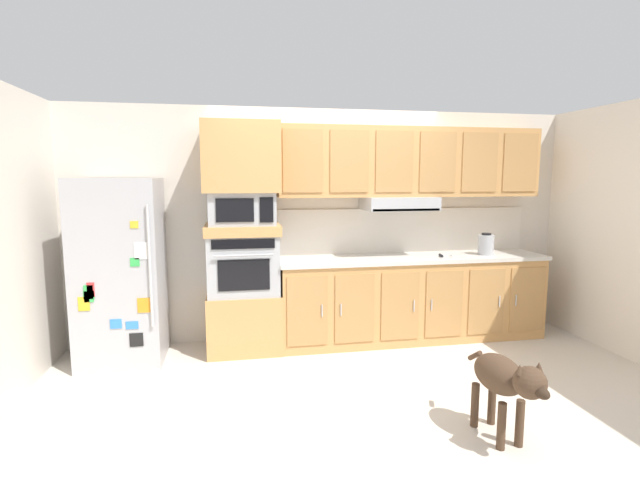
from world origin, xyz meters
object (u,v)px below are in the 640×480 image
at_px(refrigerator, 121,271).
at_px(electric_kettle, 486,244).
at_px(microwave, 242,208).
at_px(built_in_oven, 243,263).
at_px(dog, 505,380).
at_px(screwdriver, 442,255).

relative_size(refrigerator, electric_kettle, 7.33).
xyz_separation_m(refrigerator, microwave, (1.16, 0.07, 0.58)).
height_order(built_in_oven, dog, built_in_oven).
relative_size(built_in_oven, screwdriver, 4.78).
height_order(refrigerator, electric_kettle, refrigerator).
xyz_separation_m(microwave, dog, (1.66, -2.06, -1.03)).
distance_m(built_in_oven, electric_kettle, 2.66).
xyz_separation_m(built_in_oven, screwdriver, (2.11, -0.09, 0.03)).
xyz_separation_m(microwave, screwdriver, (2.11, -0.09, -0.53)).
distance_m(microwave, dog, 2.84).
relative_size(built_in_oven, electric_kettle, 2.92).
height_order(microwave, dog, microwave).
bearing_deg(built_in_oven, refrigerator, -176.65).
xyz_separation_m(microwave, electric_kettle, (2.65, -0.05, -0.43)).
distance_m(refrigerator, electric_kettle, 3.81).
distance_m(microwave, screwdriver, 2.18).
relative_size(screwdriver, dog, 0.18).
xyz_separation_m(refrigerator, dog, (2.81, -1.99, -0.45)).
distance_m(refrigerator, dog, 3.48).
bearing_deg(microwave, screwdriver, -2.49).
distance_m(refrigerator, screwdriver, 3.27).
height_order(electric_kettle, dog, electric_kettle).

